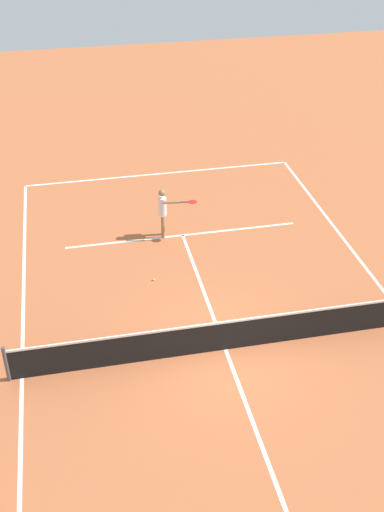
% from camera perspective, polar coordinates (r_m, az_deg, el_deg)
% --- Properties ---
extents(ground_plane, '(60.00, 60.00, 0.00)m').
position_cam_1_polar(ground_plane, '(17.21, 2.99, -8.29)').
color(ground_plane, '#B76038').
extents(court_lines, '(10.68, 21.64, 0.01)m').
position_cam_1_polar(court_lines, '(17.21, 2.99, -8.29)').
color(court_lines, white).
rests_on(court_lines, ground).
extents(tennis_net, '(11.28, 0.10, 1.07)m').
position_cam_1_polar(tennis_net, '(16.89, 3.04, -7.04)').
color(tennis_net, '#4C4C51').
rests_on(tennis_net, ground).
extents(player_serving, '(1.27, 0.73, 1.76)m').
position_cam_1_polar(player_serving, '(21.32, -2.51, 4.21)').
color(player_serving, '#9E704C').
rests_on(player_serving, ground).
extents(tennis_ball, '(0.07, 0.07, 0.07)m').
position_cam_1_polar(tennis_ball, '(19.66, -3.44, -2.12)').
color(tennis_ball, '#CCE033').
rests_on(tennis_ball, ground).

